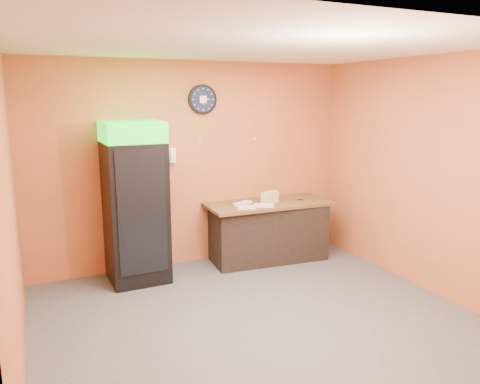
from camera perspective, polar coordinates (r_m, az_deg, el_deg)
floor at (r=5.16m, az=2.03°, el=-15.25°), size 4.50×4.50×0.00m
back_wall at (r=6.52m, az=-5.72°, el=3.36°), size 4.50×0.02×2.80m
left_wall at (r=4.22m, az=-26.35°, el=-2.33°), size 0.02×4.00×2.80m
right_wall at (r=6.03m, az=21.68°, el=1.92°), size 0.02×4.00×2.80m
ceiling at (r=4.62m, az=2.29°, el=17.45°), size 4.50×4.00×0.02m
beverage_cooler at (r=5.99m, az=-12.57°, el=-1.58°), size 0.72×0.74×2.03m
prep_counter at (r=6.79m, az=3.35°, el=-4.88°), size 1.67×0.84×0.81m
wall_clock at (r=6.47m, az=-4.59°, el=11.19°), size 0.40×0.06×0.40m
wall_phone at (r=6.35m, az=-8.38°, el=4.43°), size 0.11×0.10×0.20m
butcher_paper at (r=6.68m, az=3.40°, el=-1.40°), size 1.79×0.84×0.04m
sub_roll_stack at (r=6.59m, az=3.65°, el=-0.65°), size 0.28×0.16×0.17m
wrapped_sandwich_left at (r=6.26m, az=0.81°, el=-1.90°), size 0.28×0.17×0.04m
wrapped_sandwich_mid at (r=6.38m, az=2.94°, el=-1.65°), size 0.28×0.22×0.04m
wrapped_sandwich_right at (r=6.48m, az=0.36°, el=-1.42°), size 0.30×0.24×0.04m
kitchen_tool at (r=6.79m, az=3.46°, el=-0.77°), size 0.06×0.06×0.06m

